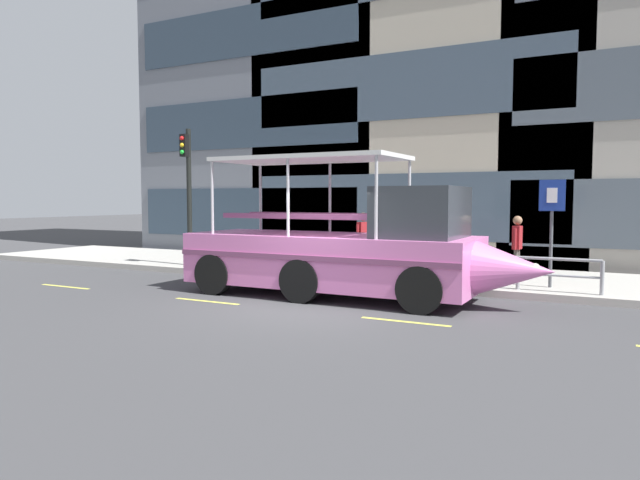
{
  "coord_description": "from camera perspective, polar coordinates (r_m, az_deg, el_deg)",
  "views": [
    {
      "loc": [
        6.05,
        -11.03,
        2.36
      ],
      "look_at": [
        -0.87,
        2.16,
        1.3
      ],
      "focal_mm": 32.51,
      "sensor_mm": 36.0,
      "label": 1
    }
  ],
  "objects": [
    {
      "name": "ground_plane",
      "position": [
        12.8,
        -1.06,
        -6.55
      ],
      "size": [
        120.0,
        120.0,
        0.0
      ],
      "primitive_type": "plane",
      "color": "#3D3D3F"
    },
    {
      "name": "sidewalk",
      "position": [
        17.84,
        7.63,
        -3.27
      ],
      "size": [
        32.0,
        4.8,
        0.18
      ],
      "primitive_type": "cube",
      "color": "#A8A59E",
      "rests_on": "ground_plane"
    },
    {
      "name": "curb_edge",
      "position": [
        15.55,
        4.47,
        -4.34
      ],
      "size": [
        32.0,
        0.18,
        0.18
      ],
      "primitive_type": "cube",
      "color": "#B2ADA3",
      "rests_on": "ground_plane"
    },
    {
      "name": "lane_centreline",
      "position": [
        12.34,
        -2.28,
        -6.95
      ],
      "size": [
        25.8,
        0.12,
        0.01
      ],
      "color": "#DBD64C",
      "rests_on": "ground_plane"
    },
    {
      "name": "curb_guardrail",
      "position": [
        15.71,
        5.61,
        -1.92
      ],
      "size": [
        11.06,
        0.09,
        0.81
      ],
      "color": "gray",
      "rests_on": "sidewalk"
    },
    {
      "name": "traffic_light_pole",
      "position": [
        19.42,
        -12.88,
        5.45
      ],
      "size": [
        0.24,
        0.46,
        4.45
      ],
      "color": "black",
      "rests_on": "sidewalk"
    },
    {
      "name": "parking_sign",
      "position": [
        15.25,
        21.85,
        2.34
      ],
      "size": [
        0.6,
        0.12,
        2.65
      ],
      "color": "#4C4F54",
      "rests_on": "sidewalk"
    },
    {
      "name": "leaned_bicycle",
      "position": [
        19.02,
        -9.89,
        -1.43
      ],
      "size": [
        1.74,
        0.46,
        0.96
      ],
      "color": "black",
      "rests_on": "sidewalk"
    },
    {
      "name": "duck_tour_boat",
      "position": [
        13.78,
        2.9,
        -1.12
      ],
      "size": [
        8.8,
        2.51,
        3.38
      ],
      "color": "pink",
      "rests_on": "ground_plane"
    },
    {
      "name": "pedestrian_near_bow",
      "position": [
        16.02,
        18.83,
        -0.2
      ],
      "size": [
        0.24,
        0.5,
        1.74
      ],
      "color": "#47423D",
      "rests_on": "sidewalk"
    },
    {
      "name": "pedestrian_mid_left",
      "position": [
        16.84,
        4.26,
        0.3
      ],
      "size": [
        0.31,
        0.48,
        1.78
      ],
      "color": "#47423D",
      "rests_on": "sidewalk"
    }
  ]
}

